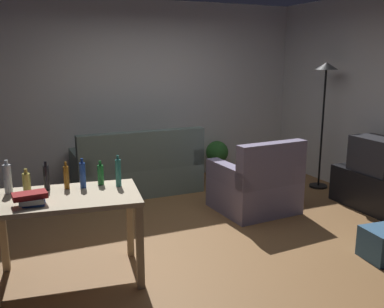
# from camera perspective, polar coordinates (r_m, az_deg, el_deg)

# --- Properties ---
(ground_plane) EXTENTS (5.20, 4.40, 0.02)m
(ground_plane) POSITION_cam_1_polar(r_m,az_deg,el_deg) (4.84, 1.31, -10.14)
(ground_plane) COLOR olive
(wall_rear) EXTENTS (5.20, 0.10, 2.70)m
(wall_rear) POSITION_cam_1_polar(r_m,az_deg,el_deg) (6.54, -6.87, 8.13)
(wall_rear) COLOR silver
(wall_rear) RESTS_ON ground_plane
(couch) EXTENTS (1.74, 0.84, 0.92)m
(couch) POSITION_cam_1_polar(r_m,az_deg,el_deg) (6.06, -7.28, -2.28)
(couch) COLOR slate
(couch) RESTS_ON ground_plane
(tv_stand) EXTENTS (0.44, 1.10, 0.48)m
(tv_stand) POSITION_cam_1_polar(r_m,az_deg,el_deg) (5.82, 23.16, -4.57)
(tv_stand) COLOR black
(tv_stand) RESTS_ON ground_plane
(tv) EXTENTS (0.41, 0.60, 0.44)m
(tv) POSITION_cam_1_polar(r_m,az_deg,el_deg) (5.71, 23.59, -0.16)
(tv) COLOR #2D2D33
(tv) RESTS_ON tv_stand
(torchiere_lamp) EXTENTS (0.32, 0.32, 1.81)m
(torchiere_lamp) POSITION_cam_1_polar(r_m,az_deg,el_deg) (6.34, 17.36, 8.06)
(torchiere_lamp) COLOR black
(torchiere_lamp) RESTS_ON ground_plane
(desk) EXTENTS (1.28, 0.86, 0.76)m
(desk) POSITION_cam_1_polar(r_m,az_deg,el_deg) (3.74, -16.44, -6.94)
(desk) COLOR #C6B28E
(desk) RESTS_ON ground_plane
(potted_plant) EXTENTS (0.36, 0.36, 0.57)m
(potted_plant) POSITION_cam_1_polar(r_m,az_deg,el_deg) (6.85, 3.38, -0.24)
(potted_plant) COLOR brown
(potted_plant) RESTS_ON ground_plane
(armchair) EXTENTS (0.95, 0.90, 0.92)m
(armchair) POSITION_cam_1_polar(r_m,az_deg,el_deg) (5.33, 8.64, -4.29)
(armchair) COLOR gray
(armchair) RESTS_ON ground_plane
(bottle_clear) EXTENTS (0.07, 0.07, 0.29)m
(bottle_clear) POSITION_cam_1_polar(r_m,az_deg,el_deg) (3.89, -23.46, -3.04)
(bottle_clear) COLOR silver
(bottle_clear) RESTS_ON desk
(bottle_squat) EXTENTS (0.06, 0.06, 0.21)m
(bottle_squat) POSITION_cam_1_polar(r_m,az_deg,el_deg) (3.84, -21.27, -3.61)
(bottle_squat) COLOR #BCB24C
(bottle_squat) RESTS_ON desk
(bottle_dark) EXTENTS (0.05, 0.05, 0.26)m
(bottle_dark) POSITION_cam_1_polar(r_m,az_deg,el_deg) (3.86, -18.91, -3.01)
(bottle_dark) COLOR black
(bottle_dark) RESTS_ON desk
(bottle_amber) EXTENTS (0.05, 0.05, 0.24)m
(bottle_amber) POSITION_cam_1_polar(r_m,az_deg,el_deg) (3.85, -16.48, -2.98)
(bottle_amber) COLOR #9E6019
(bottle_amber) RESTS_ON desk
(bottle_blue) EXTENTS (0.05, 0.05, 0.26)m
(bottle_blue) POSITION_cam_1_polar(r_m,az_deg,el_deg) (3.84, -14.44, -2.73)
(bottle_blue) COLOR #2347A3
(bottle_blue) RESTS_ON desk
(bottle_green) EXTENTS (0.06, 0.06, 0.22)m
(bottle_green) POSITION_cam_1_polar(r_m,az_deg,el_deg) (3.90, -12.14, -2.71)
(bottle_green) COLOR #1E722D
(bottle_green) RESTS_ON desk
(bottle_tall) EXTENTS (0.05, 0.05, 0.28)m
(bottle_tall) POSITION_cam_1_polar(r_m,az_deg,el_deg) (3.82, -9.85, -2.46)
(bottle_tall) COLOR teal
(bottle_tall) RESTS_ON desk
(book_stack) EXTENTS (0.26, 0.18, 0.10)m
(book_stack) POSITION_cam_1_polar(r_m,az_deg,el_deg) (3.53, -20.76, -5.57)
(book_stack) COLOR navy
(book_stack) RESTS_ON desk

